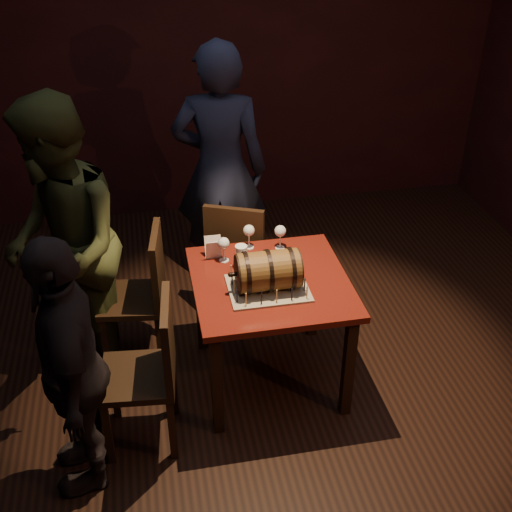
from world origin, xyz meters
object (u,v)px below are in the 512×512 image
object	(u,v)px
wine_glass_left	(224,244)
wine_glass_right	(280,232)
pint_of_ale	(241,257)
person_back	(220,170)
pub_table	(270,295)
chair_left_front	(152,366)
barrel_cake	(268,271)
person_left_rear	(64,247)
wine_glass_mid	(249,232)
chair_back	(238,254)
person_left_front	(72,367)
chair_left_rear	(144,290)

from	to	relation	value
wine_glass_left	wine_glass_right	world-z (taller)	same
pint_of_ale	person_back	xyz separation A→B (m)	(0.02, 1.02, 0.10)
pub_table	wine_glass_left	bearing A→B (deg)	132.48
pint_of_ale	wine_glass_right	bearing A→B (deg)	31.98
pub_table	chair_left_front	size ratio (longest dim) A/B	0.97
wine_glass_left	chair_left_front	xyz separation A→B (m)	(-0.49, -0.61, -0.35)
barrel_cake	person_left_rear	distance (m)	1.21
wine_glass_mid	chair_back	size ratio (longest dim) A/B	0.17
chair_back	person_left_rear	bearing A→B (deg)	-163.31
pint_of_ale	person_left_front	xyz separation A→B (m)	(-0.96, -0.69, -0.09)
chair_left_rear	person_left_front	bearing A→B (deg)	-112.26
pub_table	wine_glass_left	world-z (taller)	wine_glass_left
person_left_rear	person_back	bearing A→B (deg)	118.59
wine_glass_right	chair_left_rear	bearing A→B (deg)	177.48
chair_left_front	person_left_front	distance (m)	0.47
barrel_cake	wine_glass_right	xyz separation A→B (m)	(0.16, 0.42, -0.01)
wine_glass_right	chair_left_front	size ratio (longest dim) A/B	0.17
person_left_rear	chair_left_rear	bearing A→B (deg)	83.02
wine_glass_right	chair_left_rear	world-z (taller)	chair_left_rear
pub_table	pint_of_ale	world-z (taller)	pint_of_ale
pub_table	person_back	size ratio (longest dim) A/B	0.49
chair_back	chair_left_front	size ratio (longest dim) A/B	1.00
pub_table	barrel_cake	world-z (taller)	barrel_cake
wine_glass_right	pint_of_ale	size ratio (longest dim) A/B	1.07
barrel_cake	pint_of_ale	world-z (taller)	barrel_cake
chair_left_front	person_left_rear	xyz separation A→B (m)	(-0.44, 0.70, 0.38)
barrel_cake	pint_of_ale	xyz separation A→B (m)	(-0.11, 0.25, -0.05)
chair_left_front	wine_glass_right	bearing A→B (deg)	38.70
wine_glass_left	person_back	world-z (taller)	person_back
wine_glass_mid	chair_left_rear	xyz separation A→B (m)	(-0.68, -0.01, -0.34)
pub_table	wine_glass_right	bearing A→B (deg)	68.52
pub_table	chair_left_front	bearing A→B (deg)	-154.09
chair_left_front	person_left_front	bearing A→B (deg)	-154.95
wine_glass_mid	pint_of_ale	xyz separation A→B (m)	(-0.09, -0.21, -0.04)
wine_glass_right	chair_left_rear	xyz separation A→B (m)	(-0.86, 0.04, -0.35)
barrel_cake	person_left_front	bearing A→B (deg)	-157.54
wine_glass_right	person_left_rear	world-z (taller)	person_left_rear
person_back	pint_of_ale	bearing A→B (deg)	101.66
pub_table	person_left_front	distance (m)	1.22
barrel_cake	chair_back	world-z (taller)	barrel_cake
wine_glass_mid	chair_back	bearing A→B (deg)	94.49
chair_left_rear	person_left_front	xyz separation A→B (m)	(-0.37, -0.90, 0.21)
barrel_cake	wine_glass_right	bearing A→B (deg)	68.56
barrel_cake	wine_glass_mid	bearing A→B (deg)	92.91
wine_glass_right	chair_back	xyz separation A→B (m)	(-0.21, 0.34, -0.35)
wine_glass_left	chair_left_rear	distance (m)	0.62
chair_back	person_back	bearing A→B (deg)	94.29
pub_table	chair_left_rear	xyz separation A→B (m)	(-0.73, 0.37, -0.12)
chair_back	person_left_rear	xyz separation A→B (m)	(-1.08, -0.32, 0.38)
wine_glass_right	chair_left_front	world-z (taller)	chair_left_front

